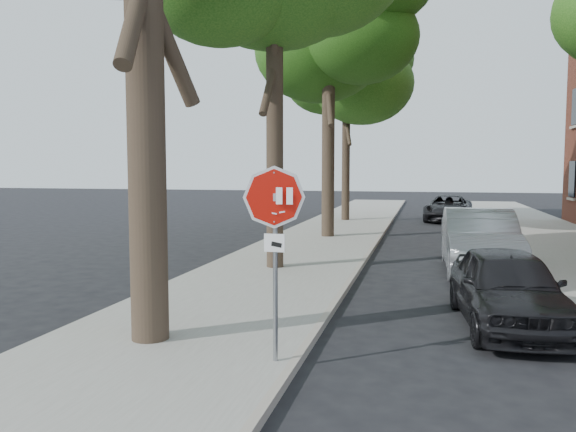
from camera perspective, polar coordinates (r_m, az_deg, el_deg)
name	(u,v)px	position (r m, az deg, el deg)	size (l,w,h in m)	color
ground	(327,374)	(7.68, 3.97, -15.70)	(120.00, 120.00, 0.00)	black
sidewalk_left	(315,244)	(19.62, 2.77, -2.88)	(4.00, 55.00, 0.12)	gray
curb_left	(374,246)	(19.34, 8.75, -3.03)	(0.12, 55.00, 0.13)	#9E9384
curb_right	(512,250)	(19.46, 21.79, -3.27)	(0.12, 55.00, 0.13)	#9E9384
stop_sign	(275,225)	(7.35, -1.36, -0.97)	(0.76, 0.34, 2.61)	gray
tree_mid_b	(329,26)	(22.16, 4.17, 18.67)	(5.88, 5.46, 10.36)	black
tree_far	(346,77)	(28.83, 5.96, 13.84)	(5.29, 4.91, 9.33)	black
car_a	(507,288)	(10.31, 21.40, -6.79)	(1.59, 3.96, 1.35)	black
car_b	(479,241)	(15.48, 18.85, -2.39)	(1.72, 4.94, 1.63)	#979A9F
car_d	(449,208)	(29.93, 16.00, 0.77)	(2.21, 4.79, 1.33)	black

